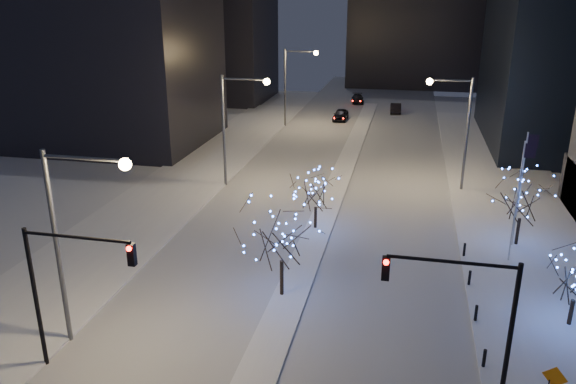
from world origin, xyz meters
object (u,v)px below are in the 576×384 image
(street_lamp_w_near, at_px, (73,223))
(construction_sign, at_px, (554,380))
(holiday_tree_median_far, at_px, (316,189))
(car_mid, at_px, (396,108))
(street_lamp_east, at_px, (458,119))
(street_lamp_w_mid, at_px, (235,116))
(traffic_signal_west, at_px, (63,278))
(holiday_tree_median_near, at_px, (282,233))
(street_lamp_w_far, at_px, (293,77))
(holiday_tree_plaza_far, at_px, (523,197))
(car_far, at_px, (358,99))
(traffic_signal_east, at_px, (472,311))
(car_near, at_px, (341,115))

(street_lamp_w_near, relative_size, construction_sign, 5.87)
(street_lamp_w_near, height_order, holiday_tree_median_far, street_lamp_w_near)
(car_mid, height_order, holiday_tree_median_far, holiday_tree_median_far)
(street_lamp_east, bearing_deg, street_lamp_w_mid, -171.04)
(street_lamp_w_mid, height_order, street_lamp_east, same)
(traffic_signal_west, xyz_separation_m, holiday_tree_median_near, (7.94, 8.52, -0.76))
(street_lamp_w_near, distance_m, street_lamp_w_far, 50.00)
(holiday_tree_median_far, distance_m, holiday_tree_plaza_far, 14.15)
(street_lamp_w_mid, distance_m, street_lamp_east, 19.26)
(street_lamp_w_far, relative_size, street_lamp_east, 1.00)
(holiday_tree_plaza_far, bearing_deg, car_far, 107.26)
(street_lamp_w_mid, relative_size, street_lamp_w_far, 1.00)
(street_lamp_w_mid, relative_size, traffic_signal_east, 1.43)
(construction_sign, bearing_deg, street_lamp_east, 119.67)
(traffic_signal_west, distance_m, car_far, 70.99)
(car_near, distance_m, construction_sign, 57.21)
(car_far, bearing_deg, street_lamp_w_far, -117.24)
(construction_sign, bearing_deg, traffic_signal_east, -138.62)
(car_far, relative_size, holiday_tree_median_far, 0.98)
(traffic_signal_east, distance_m, holiday_tree_median_near, 12.09)
(car_near, bearing_deg, construction_sign, -71.89)
(traffic_signal_east, relative_size, holiday_tree_median_near, 1.18)
(traffic_signal_west, distance_m, car_near, 57.49)
(traffic_signal_east, height_order, holiday_tree_median_far, traffic_signal_east)
(car_far, relative_size, holiday_tree_plaza_far, 0.84)
(street_lamp_east, bearing_deg, holiday_tree_median_near, -116.22)
(traffic_signal_east, relative_size, car_far, 1.53)
(street_lamp_w_mid, xyz_separation_m, car_near, (5.70, 30.11, -5.73))
(street_lamp_w_near, height_order, traffic_signal_west, street_lamp_w_near)
(street_lamp_w_near, xyz_separation_m, holiday_tree_plaza_far, (22.83, 16.74, -2.85))
(holiday_tree_median_near, bearing_deg, car_mid, 85.37)
(street_lamp_w_near, relative_size, car_mid, 2.30)
(street_lamp_w_near, xyz_separation_m, traffic_signal_west, (0.50, -2.00, -1.74))
(street_lamp_w_near, xyz_separation_m, holiday_tree_median_far, (8.69, 16.63, -3.36))
(traffic_signal_east, distance_m, car_far, 70.60)
(street_lamp_east, xyz_separation_m, car_far, (-12.30, 40.59, -5.79))
(holiday_tree_median_far, distance_m, construction_sign, 21.07)
(street_lamp_w_near, xyz_separation_m, traffic_signal_east, (17.88, -1.00, -1.74))
(traffic_signal_west, xyz_separation_m, car_near, (5.20, 57.11, -4.00))
(traffic_signal_west, relative_size, holiday_tree_median_far, 1.50)
(street_lamp_w_mid, xyz_separation_m, holiday_tree_plaza_far, (22.83, -8.26, -2.85))
(holiday_tree_median_near, bearing_deg, holiday_tree_median_far, 88.58)
(holiday_tree_median_far, bearing_deg, car_mid, 84.66)
(street_lamp_w_near, xyz_separation_m, car_far, (6.72, 68.59, -5.84))
(car_far, height_order, holiday_tree_median_near, holiday_tree_median_near)
(car_mid, relative_size, holiday_tree_plaza_far, 0.80)
(car_near, relative_size, car_mid, 1.03)
(car_near, xyz_separation_m, holiday_tree_median_far, (2.99, -38.48, 2.38))
(holiday_tree_median_far, relative_size, construction_sign, 2.73)
(street_lamp_w_mid, xyz_separation_m, holiday_tree_median_far, (8.69, -8.37, -3.36))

